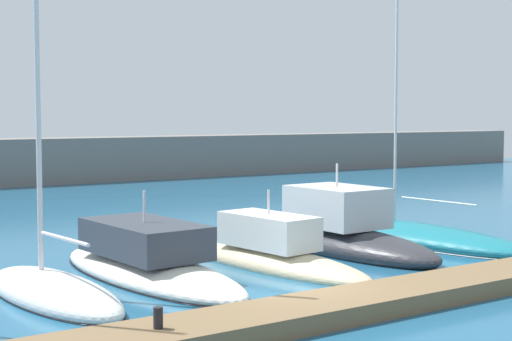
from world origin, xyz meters
name	(u,v)px	position (x,y,z in m)	size (l,w,h in m)	color
ground_plane	(295,301)	(0.00, 0.00, 0.00)	(120.00, 120.00, 0.00)	#1E567A
dock_pier	(339,306)	(0.00, -1.76, 0.23)	(24.82, 1.93, 0.46)	brown
sailboat_white_second	(52,291)	(-5.07, 3.73, 0.22)	(2.69, 6.73, 13.51)	white
motorboat_ivory_third	(147,264)	(-1.80, 4.85, 0.40)	(3.26, 9.39, 2.95)	silver
motorboat_sand_fourth	(270,255)	(2.20, 4.16, 0.36)	(2.95, 8.50, 2.84)	beige
motorboat_charcoal_fifth	(340,233)	(5.90, 5.06, 0.61)	(2.96, 8.81, 3.47)	#2D2D33
sailboat_teal_sixth	(417,236)	(9.52, 4.85, 0.22)	(3.49, 9.89, 19.17)	#19707F
dock_bollard	(158,318)	(-4.82, -1.76, 0.68)	(0.20, 0.20, 0.44)	black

